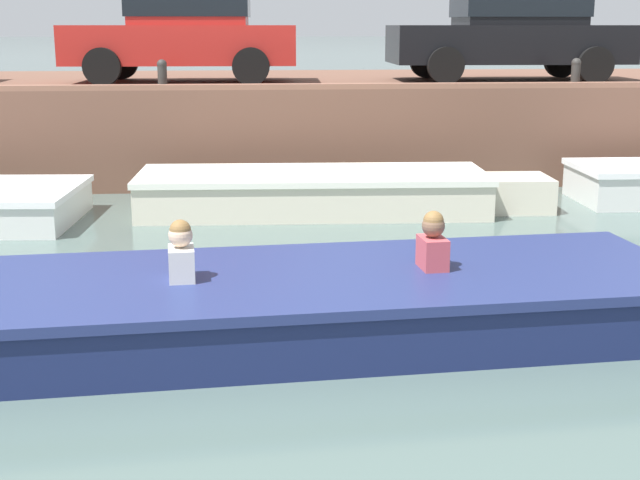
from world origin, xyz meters
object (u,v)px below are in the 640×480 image
object	(u,v)px
boat_moored_central_cream	(330,192)
car_centre_black	(512,31)
car_left_inner_red	(185,31)
motorboat_passing	(361,301)
mooring_bollard_mid	(162,73)
mooring_bollard_east	(576,71)

from	to	relation	value
boat_moored_central_cream	car_centre_black	size ratio (longest dim) A/B	1.39
car_left_inner_red	car_centre_black	size ratio (longest dim) A/B	0.95
motorboat_passing	car_centre_black	distance (m)	9.48
motorboat_passing	car_left_inner_red	world-z (taller)	car_left_inner_red
car_centre_black	motorboat_passing	bearing A→B (deg)	-113.62
car_centre_black	mooring_bollard_mid	size ratio (longest dim) A/B	9.14
motorboat_passing	car_centre_black	xyz separation A→B (m)	(3.70, 8.47, 2.12)
boat_moored_central_cream	car_left_inner_red	bearing A→B (deg)	120.65
boat_moored_central_cream	car_centre_black	distance (m)	5.41
boat_moored_central_cream	mooring_bollard_east	xyz separation A→B (m)	(4.03, 1.83, 1.51)
boat_moored_central_cream	car_left_inner_red	size ratio (longest dim) A/B	1.46
boat_moored_central_cream	motorboat_passing	size ratio (longest dim) A/B	0.78
mooring_bollard_mid	mooring_bollard_east	distance (m)	6.38
car_centre_black	mooring_bollard_mid	xyz separation A→B (m)	(-5.85, -1.72, -0.61)
boat_moored_central_cream	mooring_bollard_east	distance (m)	4.68
boat_moored_central_cream	car_left_inner_red	distance (m)	4.64
car_left_inner_red	mooring_bollard_east	xyz separation A→B (m)	(6.14, -1.72, -0.61)
car_centre_black	mooring_bollard_mid	bearing A→B (deg)	-163.59
boat_moored_central_cream	car_left_inner_red	world-z (taller)	car_left_inner_red
mooring_bollard_mid	car_centre_black	bearing A→B (deg)	16.41
motorboat_passing	mooring_bollard_east	xyz separation A→B (m)	(4.24, 6.74, 1.52)
car_centre_black	mooring_bollard_east	xyz separation A→B (m)	(0.53, -1.72, -0.61)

